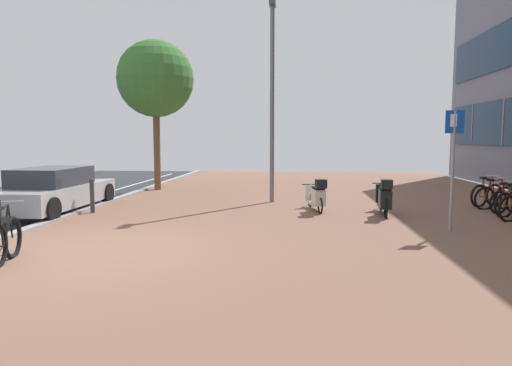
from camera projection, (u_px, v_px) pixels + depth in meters
ground at (176, 255)px, 8.03m from camera, size 21.00×40.00×0.13m
bicycle_foreground at (2, 239)px, 7.39m from camera, size 0.60×1.39×1.13m
bicycle_rack_05 at (507, 201)px, 12.41m from camera, size 1.18×0.58×0.92m
bicycle_rack_06 at (495, 198)px, 13.04m from camera, size 1.34×0.48×0.97m
bicycle_rack_07 at (487, 195)px, 13.66m from camera, size 1.23×0.70×0.98m
scooter_near at (317, 196)px, 12.69m from camera, size 0.66×1.68×0.97m
scooter_mid at (384, 198)px, 12.03m from camera, size 0.54×1.89×1.03m
parked_car_near at (54, 190)px, 12.70m from camera, size 1.86×4.38×1.25m
parking_sign at (453, 157)px, 9.87m from camera, size 0.40×0.07×2.68m
lamp_post at (272, 93)px, 14.22m from camera, size 0.20×0.52×6.38m
street_tree at (155, 79)px, 17.69m from camera, size 3.02×3.02×5.93m
bollard_far at (92, 196)px, 12.42m from camera, size 0.12×0.12×0.94m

